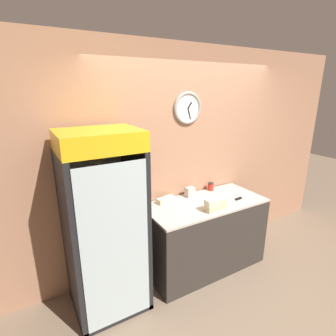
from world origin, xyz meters
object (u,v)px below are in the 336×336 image
(sandwich_stack_middle, at_px, (216,202))
(napkin_dispenser, at_px, (190,192))
(sandwich_flat_left, at_px, (166,200))
(chefs_knife, at_px, (242,198))
(condiment_jar, at_px, (211,187))
(sandwich_stack_bottom, at_px, (215,207))
(beverage_cooler, at_px, (102,214))

(sandwich_stack_middle, distance_m, napkin_dispenser, 0.47)
(sandwich_flat_left, distance_m, chefs_knife, 0.96)
(condiment_jar, height_order, napkin_dispenser, napkin_dispenser)
(sandwich_stack_middle, height_order, napkin_dispenser, sandwich_stack_middle)
(sandwich_stack_bottom, height_order, chefs_knife, sandwich_stack_bottom)
(sandwich_stack_bottom, xyz_separation_m, sandwich_flat_left, (-0.38, 0.46, -0.00))
(beverage_cooler, distance_m, sandwich_flat_left, 0.85)
(sandwich_stack_middle, xyz_separation_m, chefs_knife, (0.50, 0.09, -0.10))
(sandwich_stack_middle, height_order, sandwich_flat_left, sandwich_stack_middle)
(chefs_knife, distance_m, napkin_dispenser, 0.65)
(napkin_dispenser, bearing_deg, beverage_cooler, -170.81)
(chefs_knife, bearing_deg, beverage_cooler, 173.81)
(beverage_cooler, distance_m, sandwich_stack_middle, 1.23)
(sandwich_stack_middle, bearing_deg, condiment_jar, 55.99)
(sandwich_flat_left, distance_m, napkin_dispenser, 0.35)
(beverage_cooler, xyz_separation_m, chefs_knife, (1.70, -0.19, -0.12))
(beverage_cooler, height_order, sandwich_stack_bottom, beverage_cooler)
(sandwich_stack_middle, relative_size, sandwich_flat_left, 1.04)
(beverage_cooler, relative_size, napkin_dispenser, 15.46)
(chefs_knife, bearing_deg, sandwich_stack_middle, -169.69)
(sandwich_stack_middle, bearing_deg, sandwich_flat_left, 129.11)
(beverage_cooler, distance_m, sandwich_stack_bottom, 1.24)
(beverage_cooler, xyz_separation_m, condiment_jar, (1.54, 0.22, -0.08))
(napkin_dispenser, bearing_deg, condiment_jar, 5.19)
(sandwich_flat_left, height_order, napkin_dispenser, napkin_dispenser)
(sandwich_stack_middle, distance_m, condiment_jar, 0.61)
(sandwich_stack_bottom, distance_m, napkin_dispenser, 0.47)
(beverage_cooler, relative_size, chefs_knife, 5.77)
(sandwich_stack_bottom, relative_size, sandwich_flat_left, 1.02)
(napkin_dispenser, bearing_deg, chefs_knife, -35.50)
(chefs_knife, bearing_deg, napkin_dispenser, 144.50)
(sandwich_stack_bottom, height_order, sandwich_stack_middle, sandwich_stack_middle)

